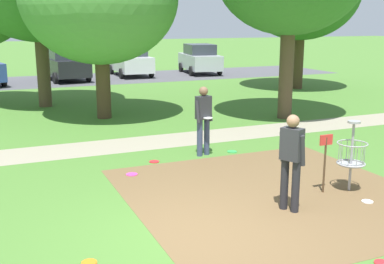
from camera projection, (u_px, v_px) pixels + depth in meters
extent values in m
plane|color=#47752D|center=(196.00, 236.00, 7.38)|extent=(160.00, 160.00, 0.00)
cube|color=brown|center=(273.00, 194.00, 9.18)|extent=(5.42, 5.50, 0.01)
cylinder|color=#9E9EA3|center=(351.00, 157.00, 9.24)|extent=(0.05, 0.05, 1.35)
cylinder|color=#9E9EA3|center=(354.00, 122.00, 9.08)|extent=(0.24, 0.24, 0.04)
torus|color=#9E9EA3|center=(352.00, 143.00, 9.18)|extent=(0.58, 0.58, 0.02)
torus|color=#9E9EA3|center=(351.00, 163.00, 9.27)|extent=(0.55, 0.55, 0.03)
cylinder|color=#9E9EA3|center=(351.00, 164.00, 9.27)|extent=(0.48, 0.48, 0.02)
cylinder|color=gray|center=(361.00, 152.00, 9.32)|extent=(0.01, 0.01, 0.40)
cylinder|color=gray|center=(354.00, 151.00, 9.42)|extent=(0.01, 0.01, 0.40)
cylinder|color=gray|center=(347.00, 150.00, 9.45)|extent=(0.01, 0.01, 0.40)
cylinder|color=gray|center=(341.00, 151.00, 9.40)|extent=(0.01, 0.01, 0.40)
cylinder|color=gray|center=(339.00, 153.00, 9.28)|extent=(0.01, 0.01, 0.40)
cylinder|color=gray|center=(342.00, 155.00, 9.13)|extent=(0.01, 0.01, 0.40)
cylinder|color=gray|center=(349.00, 156.00, 9.02)|extent=(0.01, 0.01, 0.40)
cylinder|color=gray|center=(357.00, 157.00, 8.99)|extent=(0.01, 0.01, 0.40)
cylinder|color=gray|center=(363.00, 156.00, 9.05)|extent=(0.01, 0.01, 0.40)
cylinder|color=gray|center=(365.00, 154.00, 9.17)|extent=(0.01, 0.01, 0.40)
cylinder|color=#4C3823|center=(325.00, 165.00, 9.15)|extent=(0.04, 0.04, 1.10)
cube|color=red|center=(326.00, 140.00, 9.04)|extent=(0.28, 0.03, 0.20)
cylinder|color=#232328|center=(284.00, 184.00, 8.36)|extent=(0.14, 0.14, 0.92)
cylinder|color=#232328|center=(296.00, 187.00, 8.22)|extent=(0.14, 0.14, 0.92)
cube|color=#2D2D33|center=(292.00, 144.00, 8.12)|extent=(0.35, 0.42, 0.56)
sphere|color=#9E7051|center=(293.00, 121.00, 8.03)|extent=(0.22, 0.22, 0.22)
cylinder|color=#2D2D33|center=(283.00, 147.00, 8.28)|extent=(0.19, 0.15, 0.55)
cylinder|color=#2D2D33|center=(302.00, 151.00, 8.04)|extent=(0.19, 0.15, 0.55)
cylinder|color=red|center=(297.00, 155.00, 8.31)|extent=(0.22, 0.22, 0.02)
cylinder|color=#384260|center=(207.00, 136.00, 11.81)|extent=(0.14, 0.14, 0.92)
cylinder|color=#384260|center=(200.00, 138.00, 11.68)|extent=(0.14, 0.14, 0.92)
cube|color=#2D2D33|center=(203.00, 107.00, 11.58)|extent=(0.40, 0.30, 0.56)
sphere|color=brown|center=(204.00, 91.00, 11.49)|extent=(0.22, 0.22, 0.22)
cylinder|color=#2D2D33|center=(210.00, 110.00, 11.69)|extent=(0.13, 0.18, 0.55)
cylinder|color=#2D2D33|center=(198.00, 112.00, 11.47)|extent=(0.13, 0.18, 0.55)
cylinder|color=white|center=(208.00, 118.00, 11.49)|extent=(0.22, 0.22, 0.02)
cylinder|color=red|center=(154.00, 162.00, 11.26)|extent=(0.24, 0.24, 0.02)
cylinder|color=white|center=(367.00, 202.00, 8.77)|extent=(0.21, 0.21, 0.02)
cylinder|color=green|center=(232.00, 152.00, 12.13)|extent=(0.25, 0.25, 0.02)
cylinder|color=#E53D99|center=(132.00, 174.00, 10.33)|extent=(0.25, 0.25, 0.02)
cylinder|color=red|center=(382.00, 263.00, 6.54)|extent=(0.21, 0.21, 0.02)
cylinder|color=orange|center=(89.00, 263.00, 6.55)|extent=(0.22, 0.22, 0.02)
cylinder|color=#4C3823|center=(298.00, 62.00, 23.30)|extent=(0.50, 0.50, 2.62)
cylinder|color=#4C3823|center=(103.00, 88.00, 16.20)|extent=(0.49, 0.49, 2.08)
cylinder|color=brown|center=(286.00, 74.00, 16.07)|extent=(0.48, 0.48, 3.03)
cylinder|color=brown|center=(43.00, 71.00, 18.36)|extent=(0.50, 0.50, 2.73)
cube|color=#4C4C51|center=(42.00, 81.00, 26.45)|extent=(36.00, 6.00, 0.01)
cylinder|color=black|center=(4.00, 81.00, 24.24)|extent=(0.30, 0.62, 0.60)
cube|color=black|center=(65.00, 67.00, 26.78)|extent=(2.20, 4.35, 0.90)
cube|color=#2D333D|center=(65.00, 53.00, 26.60)|extent=(1.79, 2.33, 0.64)
cylinder|color=black|center=(45.00, 74.00, 27.57)|extent=(0.24, 0.61, 0.60)
cylinder|color=black|center=(75.00, 72.00, 28.41)|extent=(0.24, 0.61, 0.60)
cylinder|color=black|center=(55.00, 78.00, 25.34)|extent=(0.24, 0.61, 0.60)
cylinder|color=black|center=(88.00, 76.00, 26.19)|extent=(0.24, 0.61, 0.60)
cube|color=silver|center=(131.00, 63.00, 28.96)|extent=(1.88, 4.23, 0.90)
cube|color=#2D333D|center=(130.00, 51.00, 28.79)|extent=(1.63, 2.21, 0.64)
cylinder|color=black|center=(111.00, 69.00, 29.91)|extent=(0.19, 0.60, 0.60)
cylinder|color=black|center=(139.00, 68.00, 30.57)|extent=(0.19, 0.60, 0.60)
cylinder|color=black|center=(121.00, 74.00, 27.56)|extent=(0.19, 0.60, 0.60)
cylinder|color=black|center=(151.00, 72.00, 28.22)|extent=(0.19, 0.60, 0.60)
cube|color=#B2B7BC|center=(200.00, 62.00, 30.30)|extent=(2.37, 4.41, 0.90)
cube|color=#2D333D|center=(200.00, 49.00, 30.12)|extent=(1.87, 2.38, 0.64)
cylinder|color=black|center=(181.00, 67.00, 31.39)|extent=(0.26, 0.62, 0.60)
cylinder|color=black|center=(207.00, 67.00, 31.85)|extent=(0.26, 0.62, 0.60)
cylinder|color=black|center=(191.00, 71.00, 28.95)|extent=(0.26, 0.62, 0.60)
cylinder|color=black|center=(220.00, 70.00, 29.41)|extent=(0.26, 0.62, 0.60)
cube|color=gray|center=(107.00, 147.00, 12.64)|extent=(40.00, 1.52, 0.00)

